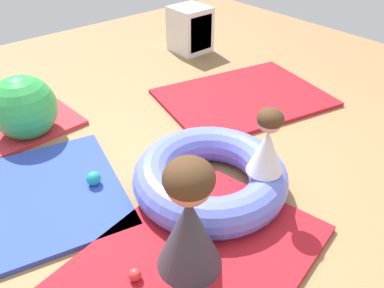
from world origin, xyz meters
name	(u,v)px	position (x,y,z in m)	size (l,w,h in m)	color
ground_plane	(194,198)	(0.00, 0.00, 0.00)	(8.00, 8.00, 0.00)	#9E7549
gym_mat_far_right	(9,206)	(-1.05, 0.76, 0.02)	(1.53, 1.19, 0.04)	#2D47B7
gym_mat_near_right	(243,98)	(1.36, 0.81, 0.02)	(1.61, 1.18, 0.04)	#B21923
gym_mat_center_rear	(189,265)	(-0.41, -0.43, 0.02)	(1.62, 1.14, 0.04)	#B21923
inflatable_cushion	(210,177)	(0.14, -0.01, 0.14)	(1.11, 1.11, 0.28)	#6070E5
child_in_white	(267,142)	(0.34, -0.32, 0.51)	(0.33, 0.33, 0.47)	white
adult_seated	(189,218)	(-0.41, -0.43, 0.40)	(0.54, 0.54, 0.75)	#383842
play_ball_teal	(94,178)	(-0.49, 0.56, 0.09)	(0.11, 0.11, 0.11)	teal
play_ball_red	(135,275)	(-0.72, -0.32, 0.08)	(0.07, 0.07, 0.07)	red
exercise_ball_large	(24,107)	(-0.57, 1.57, 0.28)	(0.56, 0.56, 0.56)	green
storage_cube	(191,30)	(1.82, 2.18, 0.28)	(0.44, 0.44, 0.56)	silver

